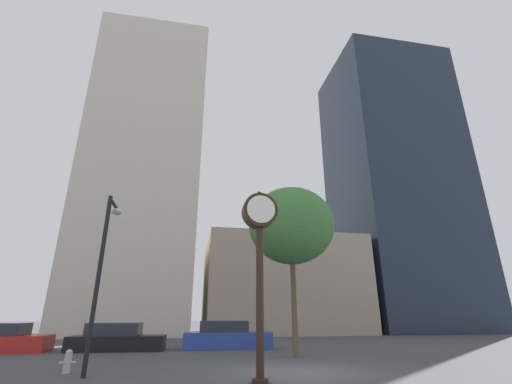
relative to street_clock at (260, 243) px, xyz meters
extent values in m
plane|color=#424247|center=(1.78, 2.37, -3.61)|extent=(200.00, 200.00, 0.00)
cube|color=beige|center=(-7.07, 26.37, 12.21)|extent=(11.00, 12.00, 31.62)
cube|color=gray|center=(7.36, 26.37, 0.92)|extent=(15.29, 12.00, 9.06)
cube|color=#1E2838|center=(22.38, 26.37, 13.38)|extent=(13.32, 12.00, 33.97)
cylinder|color=black|center=(0.00, 0.00, -3.44)|extent=(0.41, 0.41, 0.10)
cylinder|color=black|center=(0.00, 0.00, -1.47)|extent=(0.20, 0.20, 3.83)
cylinder|color=black|center=(0.00, 0.00, 0.94)|extent=(1.00, 0.45, 1.00)
cylinder|color=white|center=(0.00, -0.23, 0.94)|extent=(0.82, 0.02, 0.82)
cylinder|color=white|center=(0.00, 0.23, 0.94)|extent=(0.82, 0.02, 0.82)
sphere|color=black|center=(0.00, 0.00, 1.50)|extent=(0.12, 0.12, 0.12)
cube|color=red|center=(-10.60, 10.57, -3.22)|extent=(4.23, 2.11, 0.76)
cube|color=#232833|center=(-10.80, 10.57, -2.56)|extent=(2.36, 1.79, 0.57)
cube|color=black|center=(-5.26, 10.55, -3.25)|extent=(4.70, 2.01, 0.71)
cube|color=#232833|center=(-5.50, 10.56, -2.59)|extent=(2.61, 1.70, 0.61)
cube|color=#28429E|center=(0.34, 10.62, -3.19)|extent=(4.72, 1.88, 0.83)
cube|color=#232833|center=(0.11, 10.63, -2.49)|extent=(2.61, 1.61, 0.58)
cylinder|color=#B7B7BC|center=(-5.47, 3.40, -3.34)|extent=(0.21, 0.21, 0.54)
sphere|color=#B7B7BC|center=(-5.47, 3.40, -3.03)|extent=(0.20, 0.20, 0.20)
cylinder|color=#B7B7BC|center=(-5.65, 3.40, -3.31)|extent=(0.14, 0.08, 0.08)
cylinder|color=#B7B7BC|center=(-5.30, 3.40, -3.31)|extent=(0.14, 0.08, 0.08)
cylinder|color=black|center=(-4.70, 2.37, -0.85)|extent=(0.14, 0.14, 5.52)
cylinder|color=black|center=(-4.70, 2.97, 1.81)|extent=(0.11, 1.20, 0.11)
ellipsoid|color=silver|center=(-4.70, 3.57, 1.71)|extent=(0.36, 0.60, 0.24)
cylinder|color=brown|center=(2.78, 6.09, -1.34)|extent=(0.24, 0.24, 4.54)
ellipsoid|color=#3D7538|center=(2.78, 6.09, 2.16)|extent=(4.08, 4.08, 3.68)
camera|label=1|loc=(-1.88, -9.36, -1.90)|focal=24.00mm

